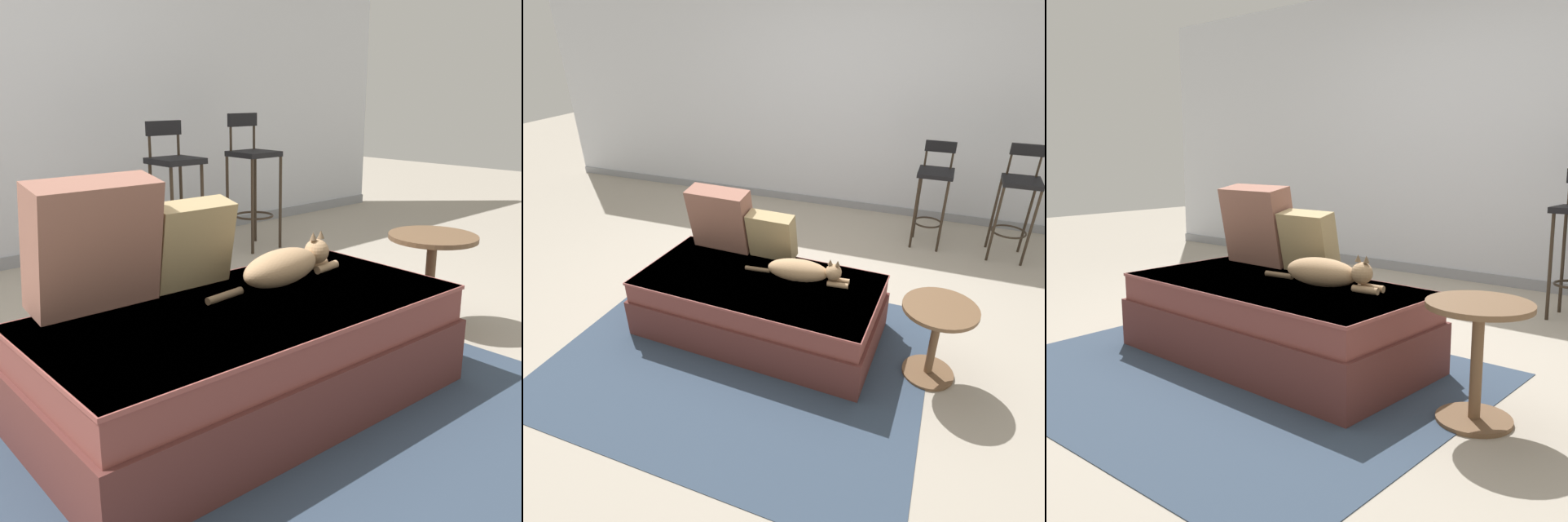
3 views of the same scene
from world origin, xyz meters
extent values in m
plane|color=#A89E8E|center=(0.00, 0.00, 0.00)|extent=(16.00, 16.00, 0.00)
cube|color=silver|center=(0.00, 2.25, 1.30)|extent=(8.00, 0.10, 2.60)
cube|color=gray|center=(0.00, 2.20, 0.04)|extent=(8.00, 0.02, 0.09)
cube|color=#334256|center=(0.00, -0.70, 0.00)|extent=(2.38, 1.94, 0.01)
cube|color=brown|center=(0.00, -0.40, 0.14)|extent=(1.71, 0.90, 0.27)
cube|color=brown|center=(0.00, -0.40, 0.35)|extent=(1.66, 0.86, 0.15)
cube|color=brown|center=(0.00, -0.40, 0.42)|extent=(1.68, 0.87, 0.02)
cube|color=#936051|center=(-0.45, -0.06, 0.67)|extent=(0.48, 0.26, 0.49)
cube|color=tan|center=(-0.03, -0.08, 0.61)|extent=(0.35, 0.20, 0.36)
ellipsoid|color=tan|center=(0.25, -0.31, 0.50)|extent=(0.43, 0.21, 0.15)
sphere|color=tan|center=(0.50, -0.29, 0.52)|extent=(0.11, 0.11, 0.11)
cone|color=brown|center=(0.47, -0.29, 0.60)|extent=(0.03, 0.03, 0.04)
cone|color=brown|center=(0.52, -0.29, 0.60)|extent=(0.03, 0.03, 0.04)
cylinder|color=tan|center=(0.54, -0.31, 0.45)|extent=(0.14, 0.05, 0.04)
cylinder|color=tan|center=(0.53, -0.25, 0.45)|extent=(0.14, 0.05, 0.04)
cylinder|color=brown|center=(-0.05, -0.31, 0.45)|extent=(0.18, 0.05, 0.03)
cylinder|color=#2D2319|center=(0.87, 1.36, 0.36)|extent=(0.02, 0.02, 0.72)
cylinder|color=#2D2319|center=(0.87, 1.62, 0.36)|extent=(0.02, 0.02, 0.72)
cylinder|color=brown|center=(1.19, -0.44, 0.25)|extent=(0.05, 0.05, 0.49)
cylinder|color=brown|center=(1.19, -0.44, 0.01)|extent=(0.32, 0.32, 0.02)
cylinder|color=brown|center=(1.19, -0.44, 0.50)|extent=(0.44, 0.44, 0.02)
camera|label=1|loc=(-1.45, -2.04, 1.20)|focal=42.00mm
camera|label=2|loc=(1.08, -2.74, 1.97)|focal=30.00mm
camera|label=3|loc=(2.20, -2.73, 1.11)|focal=42.00mm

